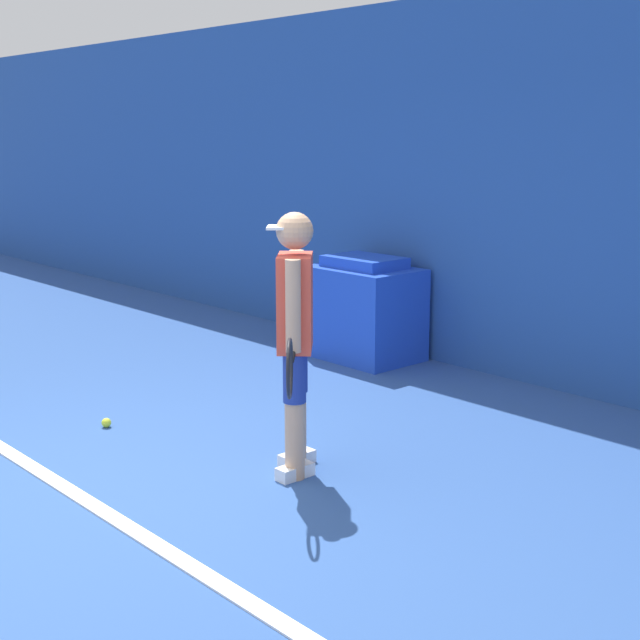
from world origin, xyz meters
The scene contains 6 objects.
ground_plane centered at (0.00, 0.00, 0.00)m, with size 24.00×24.00×0.00m, color #2D5193.
back_wall centered at (0.00, 3.84, 1.59)m, with size 24.00×0.10×3.18m.
court_baseline centered at (0.00, -0.09, 0.01)m, with size 21.60×0.10×0.01m.
tennis_player centered at (0.55, 1.08, 0.88)m, with size 0.72×0.71×1.60m.
tennis_ball centered at (-0.99, 0.64, 0.03)m, with size 0.07×0.07×0.07m.
covered_chair centered at (-1.17, 3.39, 0.45)m, with size 0.98×0.70×0.94m.
Camera 1 is at (4.47, -2.28, 2.06)m, focal length 50.00 mm.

